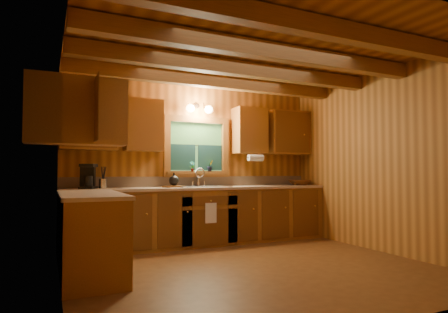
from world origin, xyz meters
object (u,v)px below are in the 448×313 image
coffee_maker (88,177)px  cutting_board (174,187)px  sink (203,190)px  wicker_basket (300,183)px

coffee_maker → cutting_board: 1.24m
sink → cutting_board: sink is taller
cutting_board → sink: bearing=-12.9°
wicker_basket → cutting_board: bearing=178.9°
coffee_maker → wicker_basket: bearing=22.3°
cutting_board → coffee_maker: bearing=160.8°
cutting_board → wicker_basket: bearing=-17.3°
wicker_basket → coffee_maker: bearing=178.3°
coffee_maker → wicker_basket: (3.53, -0.10, -0.12)m
sink → coffee_maker: size_ratio=2.36×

